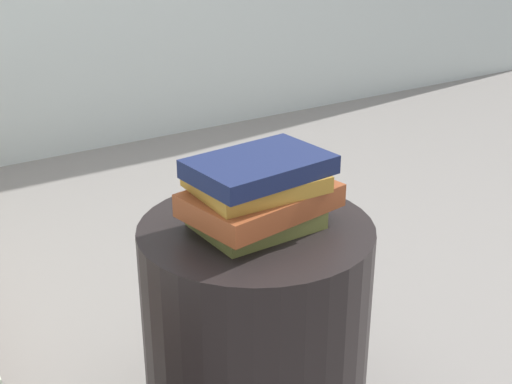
{
  "coord_description": "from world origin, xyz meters",
  "views": [
    {
      "loc": [
        -0.67,
        -1.05,
        1.1
      ],
      "look_at": [
        0.0,
        0.0,
        0.57
      ],
      "focal_mm": 49.31,
      "sensor_mm": 36.0,
      "label": 1
    }
  ],
  "objects_px": {
    "book_rust": "(261,200)",
    "book_navy": "(259,167)",
    "side_table": "(256,332)",
    "book_olive": "(256,219)",
    "book_ochre": "(255,181)"
  },
  "relations": [
    {
      "from": "book_rust",
      "to": "book_ochre",
      "type": "distance_m",
      "value": 0.04
    },
    {
      "from": "book_olive",
      "to": "book_rust",
      "type": "bearing_deg",
      "value": -45.73
    },
    {
      "from": "side_table",
      "to": "book_navy",
      "type": "bearing_deg",
      "value": -89.5
    },
    {
      "from": "book_navy",
      "to": "side_table",
      "type": "bearing_deg",
      "value": 85.43
    },
    {
      "from": "book_olive",
      "to": "book_navy",
      "type": "relative_size",
      "value": 0.86
    },
    {
      "from": "book_olive",
      "to": "book_navy",
      "type": "xyz_separation_m",
      "value": [
        0.0,
        -0.01,
        0.11
      ]
    },
    {
      "from": "book_rust",
      "to": "book_ochre",
      "type": "xyz_separation_m",
      "value": [
        -0.01,
        0.01,
        0.04
      ]
    },
    {
      "from": "book_olive",
      "to": "side_table",
      "type": "bearing_deg",
      "value": 88.84
    },
    {
      "from": "side_table",
      "to": "book_rust",
      "type": "bearing_deg",
      "value": -50.65
    },
    {
      "from": "book_olive",
      "to": "book_ochre",
      "type": "relative_size",
      "value": 0.95
    },
    {
      "from": "book_ochre",
      "to": "book_navy",
      "type": "relative_size",
      "value": 0.9
    },
    {
      "from": "side_table",
      "to": "book_rust",
      "type": "distance_m",
      "value": 0.31
    },
    {
      "from": "side_table",
      "to": "book_olive",
      "type": "xyz_separation_m",
      "value": [
        0.0,
        -0.0,
        0.26
      ]
    },
    {
      "from": "book_rust",
      "to": "book_navy",
      "type": "distance_m",
      "value": 0.07
    },
    {
      "from": "book_ochre",
      "to": "book_navy",
      "type": "distance_m",
      "value": 0.04
    }
  ]
}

